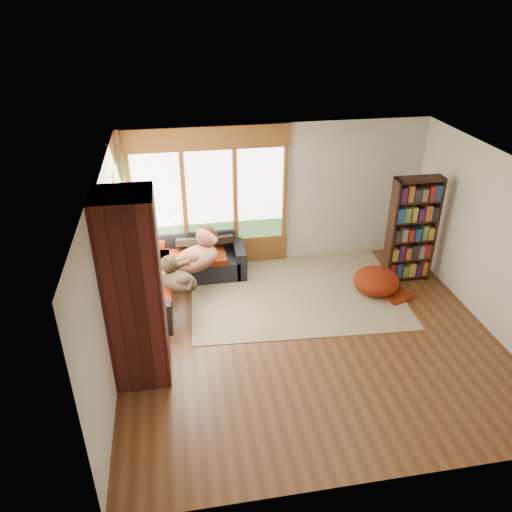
{
  "coord_description": "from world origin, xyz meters",
  "views": [
    {
      "loc": [
        -1.8,
        -5.73,
        4.63
      ],
      "look_at": [
        -0.64,
        0.94,
        0.95
      ],
      "focal_mm": 35.0,
      "sensor_mm": 36.0,
      "label": 1
    }
  ],
  "objects_px": {
    "brick_chimney": "(134,292)",
    "dog_tan": "(198,247)",
    "sectional_sofa": "(173,275)",
    "dog_brindle": "(176,272)",
    "bookshelf": "(412,230)",
    "pouf": "(376,280)",
    "area_rug": "(295,290)"
  },
  "relations": [
    {
      "from": "dog_tan",
      "to": "dog_brindle",
      "type": "height_order",
      "value": "dog_tan"
    },
    {
      "from": "dog_tan",
      "to": "dog_brindle",
      "type": "distance_m",
      "value": 0.74
    },
    {
      "from": "pouf",
      "to": "brick_chimney",
      "type": "bearing_deg",
      "value": -160.07
    },
    {
      "from": "pouf",
      "to": "dog_brindle",
      "type": "bearing_deg",
      "value": -179.8
    },
    {
      "from": "area_rug",
      "to": "pouf",
      "type": "height_order",
      "value": "pouf"
    },
    {
      "from": "area_rug",
      "to": "dog_brindle",
      "type": "bearing_deg",
      "value": -171.8
    },
    {
      "from": "brick_chimney",
      "to": "dog_tan",
      "type": "distance_m",
      "value": 2.26
    },
    {
      "from": "bookshelf",
      "to": "dog_tan",
      "type": "bearing_deg",
      "value": 175.61
    },
    {
      "from": "bookshelf",
      "to": "dog_brindle",
      "type": "height_order",
      "value": "bookshelf"
    },
    {
      "from": "area_rug",
      "to": "dog_brindle",
      "type": "xyz_separation_m",
      "value": [
        -1.98,
        -0.29,
        0.73
      ]
    },
    {
      "from": "brick_chimney",
      "to": "bookshelf",
      "type": "height_order",
      "value": "brick_chimney"
    },
    {
      "from": "bookshelf",
      "to": "dog_brindle",
      "type": "bearing_deg",
      "value": -175.04
    },
    {
      "from": "brick_chimney",
      "to": "bookshelf",
      "type": "bearing_deg",
      "value": 20.91
    },
    {
      "from": "bookshelf",
      "to": "dog_brindle",
      "type": "relative_size",
      "value": 2.32
    },
    {
      "from": "area_rug",
      "to": "brick_chimney",
      "type": "bearing_deg",
      "value": -146.28
    },
    {
      "from": "dog_tan",
      "to": "area_rug",
      "type": "bearing_deg",
      "value": -62.1
    },
    {
      "from": "bookshelf",
      "to": "brick_chimney",
      "type": "bearing_deg",
      "value": -159.09
    },
    {
      "from": "pouf",
      "to": "dog_brindle",
      "type": "height_order",
      "value": "dog_brindle"
    },
    {
      "from": "sectional_sofa",
      "to": "dog_tan",
      "type": "height_order",
      "value": "dog_tan"
    },
    {
      "from": "dog_brindle",
      "to": "brick_chimney",
      "type": "bearing_deg",
      "value": 125.68
    },
    {
      "from": "sectional_sofa",
      "to": "bookshelf",
      "type": "xyz_separation_m",
      "value": [
        4.09,
        -0.31,
        0.65
      ]
    },
    {
      "from": "brick_chimney",
      "to": "sectional_sofa",
      "type": "relative_size",
      "value": 1.18
    },
    {
      "from": "brick_chimney",
      "to": "dog_tan",
      "type": "bearing_deg",
      "value": 65.72
    },
    {
      "from": "bookshelf",
      "to": "pouf",
      "type": "distance_m",
      "value": 1.05
    },
    {
      "from": "pouf",
      "to": "dog_tan",
      "type": "xyz_separation_m",
      "value": [
        -2.94,
        0.62,
        0.58
      ]
    },
    {
      "from": "sectional_sofa",
      "to": "bookshelf",
      "type": "bearing_deg",
      "value": -0.91
    },
    {
      "from": "dog_brindle",
      "to": "sectional_sofa",
      "type": "bearing_deg",
      "value": -27.34
    },
    {
      "from": "area_rug",
      "to": "dog_tan",
      "type": "distance_m",
      "value": 1.82
    },
    {
      "from": "area_rug",
      "to": "dog_brindle",
      "type": "distance_m",
      "value": 2.13
    },
    {
      "from": "sectional_sofa",
      "to": "dog_tan",
      "type": "bearing_deg",
      "value": -0.82
    },
    {
      "from": "sectional_sofa",
      "to": "bookshelf",
      "type": "relative_size",
      "value": 1.16
    },
    {
      "from": "area_rug",
      "to": "pouf",
      "type": "relative_size",
      "value": 4.51
    }
  ]
}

